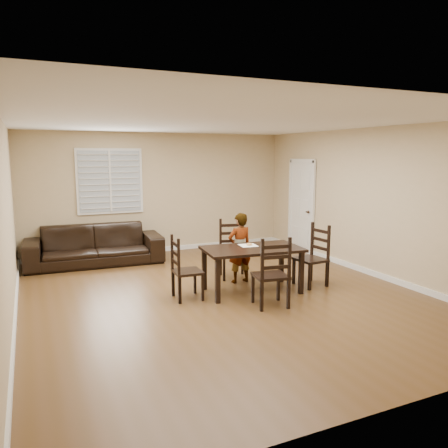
{
  "coord_description": "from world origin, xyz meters",
  "views": [
    {
      "loc": [
        -2.72,
        -6.12,
        2.2
      ],
      "look_at": [
        0.41,
        0.83,
        1.0
      ],
      "focal_mm": 35.0,
      "sensor_mm": 36.0,
      "label": 1
    }
  ],
  "objects_px": {
    "child": "(240,248)",
    "dining_table": "(252,253)",
    "chair_left": "(180,271)",
    "chair_far": "(274,276)",
    "chair_right": "(316,257)",
    "sofa": "(95,245)",
    "chair_near": "(232,250)",
    "donut": "(249,244)"
  },
  "relations": [
    {
      "from": "dining_table",
      "to": "chair_right",
      "type": "xyz_separation_m",
      "value": [
        1.2,
        -0.09,
        -0.17
      ]
    },
    {
      "from": "chair_left",
      "to": "sofa",
      "type": "relative_size",
      "value": 0.37
    },
    {
      "from": "chair_far",
      "to": "sofa",
      "type": "xyz_separation_m",
      "value": [
        -1.97,
        3.78,
        -0.09
      ]
    },
    {
      "from": "chair_left",
      "to": "donut",
      "type": "xyz_separation_m",
      "value": [
        1.23,
        0.06,
        0.3
      ]
    },
    {
      "from": "dining_table",
      "to": "child",
      "type": "xyz_separation_m",
      "value": [
        0.05,
        0.56,
        -0.03
      ]
    },
    {
      "from": "chair_right",
      "to": "child",
      "type": "xyz_separation_m",
      "value": [
        -1.14,
        0.66,
        0.13
      ]
    },
    {
      "from": "child",
      "to": "chair_right",
      "type": "bearing_deg",
      "value": 145.55
    },
    {
      "from": "dining_table",
      "to": "chair_near",
      "type": "distance_m",
      "value": 1.02
    },
    {
      "from": "chair_far",
      "to": "dining_table",
      "type": "bearing_deg",
      "value": -87.14
    },
    {
      "from": "dining_table",
      "to": "chair_far",
      "type": "height_order",
      "value": "chair_far"
    },
    {
      "from": "donut",
      "to": "chair_left",
      "type": "bearing_deg",
      "value": -177.06
    },
    {
      "from": "chair_right",
      "to": "sofa",
      "type": "xyz_separation_m",
      "value": [
        -3.26,
        3.03,
        -0.09
      ]
    },
    {
      "from": "donut",
      "to": "sofa",
      "type": "distance_m",
      "value": 3.49
    },
    {
      "from": "dining_table",
      "to": "chair_far",
      "type": "distance_m",
      "value": 0.86
    },
    {
      "from": "chair_right",
      "to": "donut",
      "type": "relative_size",
      "value": 10.71
    },
    {
      "from": "chair_left",
      "to": "sofa",
      "type": "distance_m",
      "value": 2.96
    },
    {
      "from": "chair_far",
      "to": "child",
      "type": "relative_size",
      "value": 0.86
    },
    {
      "from": "chair_far",
      "to": "chair_left",
      "type": "bearing_deg",
      "value": -31.76
    },
    {
      "from": "dining_table",
      "to": "sofa",
      "type": "xyz_separation_m",
      "value": [
        -2.06,
        2.94,
        -0.25
      ]
    },
    {
      "from": "chair_right",
      "to": "sofa",
      "type": "bearing_deg",
      "value": -138.54
    },
    {
      "from": "child",
      "to": "sofa",
      "type": "xyz_separation_m",
      "value": [
        -2.12,
        2.38,
        -0.22
      ]
    },
    {
      "from": "chair_far",
      "to": "child",
      "type": "distance_m",
      "value": 1.41
    },
    {
      "from": "chair_far",
      "to": "chair_left",
      "type": "relative_size",
      "value": 1.06
    },
    {
      "from": "chair_left",
      "to": "child",
      "type": "height_order",
      "value": "child"
    },
    {
      "from": "chair_left",
      "to": "child",
      "type": "xyz_separation_m",
      "value": [
        1.24,
        0.45,
        0.16
      ]
    },
    {
      "from": "chair_left",
      "to": "sofa",
      "type": "bearing_deg",
      "value": 20.03
    },
    {
      "from": "donut",
      "to": "chair_right",
      "type": "bearing_deg",
      "value": -12.85
    },
    {
      "from": "chair_far",
      "to": "chair_left",
      "type": "height_order",
      "value": "chair_far"
    },
    {
      "from": "dining_table",
      "to": "donut",
      "type": "relative_size",
      "value": 16.68
    },
    {
      "from": "child",
      "to": "chair_far",
      "type": "bearing_deg",
      "value": 79.54
    },
    {
      "from": "chair_left",
      "to": "chair_right",
      "type": "distance_m",
      "value": 2.39
    },
    {
      "from": "child",
      "to": "chair_near",
      "type": "bearing_deg",
      "value": -102.79
    },
    {
      "from": "dining_table",
      "to": "chair_left",
      "type": "height_order",
      "value": "chair_left"
    },
    {
      "from": "child",
      "to": "dining_table",
      "type": "bearing_deg",
      "value": 79.85
    },
    {
      "from": "dining_table",
      "to": "chair_left",
      "type": "distance_m",
      "value": 1.21
    },
    {
      "from": "chair_far",
      "to": "donut",
      "type": "relative_size",
      "value": 10.73
    },
    {
      "from": "sofa",
      "to": "chair_right",
      "type": "bearing_deg",
      "value": -40.0
    },
    {
      "from": "chair_right",
      "to": "sofa",
      "type": "height_order",
      "value": "chair_right"
    },
    {
      "from": "chair_far",
      "to": "chair_right",
      "type": "height_order",
      "value": "chair_far"
    },
    {
      "from": "chair_near",
      "to": "child",
      "type": "relative_size",
      "value": 0.86
    },
    {
      "from": "chair_right",
      "to": "child",
      "type": "relative_size",
      "value": 0.86
    },
    {
      "from": "dining_table",
      "to": "chair_near",
      "type": "relative_size",
      "value": 1.55
    }
  ]
}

